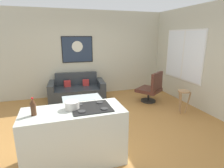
{
  "coord_description": "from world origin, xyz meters",
  "views": [
    {
      "loc": [
        -1.17,
        -3.73,
        2.0
      ],
      "look_at": [
        0.32,
        0.9,
        0.7
      ],
      "focal_mm": 29.28,
      "sensor_mm": 36.0,
      "label": 1
    }
  ],
  "objects_px": {
    "bar_stool": "(183,96)",
    "soda_bottle": "(33,107)",
    "couch": "(77,91)",
    "armchair": "(151,88)",
    "coffee_table": "(82,99)",
    "mixing_bowl": "(72,105)",
    "wall_painting": "(77,49)"
  },
  "relations": [
    {
      "from": "bar_stool",
      "to": "soda_bottle",
      "type": "height_order",
      "value": "soda_bottle"
    },
    {
      "from": "couch",
      "to": "armchair",
      "type": "bearing_deg",
      "value": -23.59
    },
    {
      "from": "couch",
      "to": "soda_bottle",
      "type": "height_order",
      "value": "soda_bottle"
    },
    {
      "from": "coffee_table",
      "to": "mixing_bowl",
      "type": "height_order",
      "value": "mixing_bowl"
    },
    {
      "from": "coffee_table",
      "to": "soda_bottle",
      "type": "relative_size",
      "value": 3.66
    },
    {
      "from": "mixing_bowl",
      "to": "bar_stool",
      "type": "bearing_deg",
      "value": 19.55
    },
    {
      "from": "bar_stool",
      "to": "soda_bottle",
      "type": "relative_size",
      "value": 2.35
    },
    {
      "from": "coffee_table",
      "to": "mixing_bowl",
      "type": "bearing_deg",
      "value": -102.62
    },
    {
      "from": "bar_stool",
      "to": "armchair",
      "type": "bearing_deg",
      "value": 110.38
    },
    {
      "from": "armchair",
      "to": "bar_stool",
      "type": "relative_size",
      "value": 1.52
    },
    {
      "from": "armchair",
      "to": "soda_bottle",
      "type": "distance_m",
      "value": 3.79
    },
    {
      "from": "couch",
      "to": "bar_stool",
      "type": "distance_m",
      "value": 3.16
    },
    {
      "from": "soda_bottle",
      "to": "mixing_bowl",
      "type": "relative_size",
      "value": 1.19
    },
    {
      "from": "coffee_table",
      "to": "armchair",
      "type": "height_order",
      "value": "armchair"
    },
    {
      "from": "couch",
      "to": "armchair",
      "type": "distance_m",
      "value": 2.33
    },
    {
      "from": "soda_bottle",
      "to": "wall_painting",
      "type": "distance_m",
      "value": 3.71
    },
    {
      "from": "bar_stool",
      "to": "mixing_bowl",
      "type": "xyz_separation_m",
      "value": [
        -2.93,
        -1.04,
        0.49
      ]
    },
    {
      "from": "armchair",
      "to": "bar_stool",
      "type": "distance_m",
      "value": 1.06
    },
    {
      "from": "mixing_bowl",
      "to": "wall_painting",
      "type": "relative_size",
      "value": 0.22
    },
    {
      "from": "couch",
      "to": "wall_painting",
      "type": "relative_size",
      "value": 1.77
    },
    {
      "from": "couch",
      "to": "armchair",
      "type": "xyz_separation_m",
      "value": [
        2.13,
        -0.93,
        0.16
      ]
    },
    {
      "from": "mixing_bowl",
      "to": "armchair",
      "type": "bearing_deg",
      "value": 38.45
    },
    {
      "from": "couch",
      "to": "wall_painting",
      "type": "distance_m",
      "value": 1.37
    },
    {
      "from": "bar_stool",
      "to": "couch",
      "type": "bearing_deg",
      "value": 142.43
    },
    {
      "from": "bar_stool",
      "to": "mixing_bowl",
      "type": "height_order",
      "value": "mixing_bowl"
    },
    {
      "from": "soda_bottle",
      "to": "mixing_bowl",
      "type": "xyz_separation_m",
      "value": [
        0.54,
        0.07,
        -0.06
      ]
    },
    {
      "from": "armchair",
      "to": "soda_bottle",
      "type": "relative_size",
      "value": 3.58
    },
    {
      "from": "bar_stool",
      "to": "wall_painting",
      "type": "bearing_deg",
      "value": 134.7
    },
    {
      "from": "wall_painting",
      "to": "coffee_table",
      "type": "bearing_deg",
      "value": -95.55
    },
    {
      "from": "coffee_table",
      "to": "wall_painting",
      "type": "xyz_separation_m",
      "value": [
        0.16,
        1.65,
        1.14
      ]
    },
    {
      "from": "armchair",
      "to": "bar_stool",
      "type": "bearing_deg",
      "value": -69.62
    },
    {
      "from": "wall_painting",
      "to": "soda_bottle",
      "type": "bearing_deg",
      "value": -107.41
    }
  ]
}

